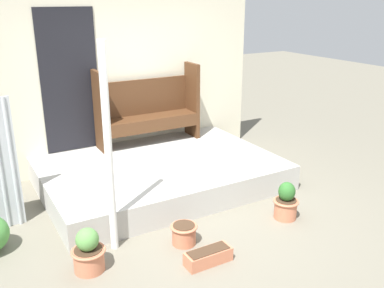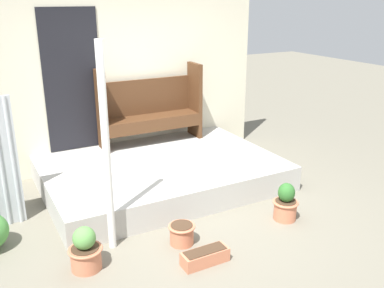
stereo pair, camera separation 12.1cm
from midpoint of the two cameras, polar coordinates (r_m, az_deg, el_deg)
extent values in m
plane|color=#706B5B|center=(5.09, 0.66, -10.09)|extent=(24.00, 24.00, 0.00)
cube|color=#B2AFA8|center=(5.93, -3.53, -3.89)|extent=(3.10, 2.16, 0.34)
cube|color=beige|center=(6.59, -7.90, 8.57)|extent=(4.30, 0.06, 2.60)
cube|color=black|center=(6.30, -15.11, 8.11)|extent=(0.80, 0.02, 2.00)
cylinder|color=silver|center=(5.10, -23.53, -2.45)|extent=(0.04, 0.04, 1.50)
cylinder|color=silver|center=(5.11, -22.15, -2.23)|extent=(0.04, 0.04, 1.50)
cylinder|color=white|center=(4.21, -10.56, -0.96)|extent=(0.08, 0.08, 2.13)
cube|color=#4C2D19|center=(6.24, -11.40, 4.28)|extent=(0.07, 0.40, 1.17)
cube|color=#4C2D19|center=(6.80, 0.88, 5.87)|extent=(0.07, 0.40, 1.17)
cube|color=#4C2D19|center=(6.53, -4.95, 3.55)|extent=(1.45, 0.42, 0.04)
cube|color=#4C2D19|center=(6.40, -4.28, 2.34)|extent=(1.45, 0.05, 0.15)
cube|color=#4C2D19|center=(6.62, -5.64, 6.32)|extent=(1.45, 0.06, 0.54)
cylinder|color=#C67251|center=(4.34, -13.14, -14.63)|extent=(0.29, 0.29, 0.22)
torus|color=#C67251|center=(4.28, -13.24, -13.52)|extent=(0.33, 0.33, 0.02)
cylinder|color=#422D1E|center=(4.27, -13.26, -13.33)|extent=(0.27, 0.27, 0.01)
ellipsoid|color=#599347|center=(4.22, -13.37, -12.11)|extent=(0.22, 0.22, 0.22)
cylinder|color=#C67251|center=(4.61, -0.60, -11.96)|extent=(0.25, 0.25, 0.21)
torus|color=#C67251|center=(4.56, -0.61, -10.94)|extent=(0.29, 0.29, 0.02)
cylinder|color=#422D1E|center=(4.55, -0.61, -10.76)|extent=(0.23, 0.23, 0.01)
cylinder|color=#C67251|center=(5.19, 12.97, -8.60)|extent=(0.26, 0.26, 0.23)
torus|color=#C67251|center=(5.14, 13.05, -7.58)|extent=(0.30, 0.30, 0.02)
cylinder|color=#422D1E|center=(5.14, 13.07, -7.42)|extent=(0.24, 0.24, 0.01)
ellipsoid|color=#2D6628|center=(5.09, 13.16, -6.32)|extent=(0.20, 0.20, 0.23)
cube|color=#C67251|center=(4.33, 2.58, -14.81)|extent=(0.48, 0.18, 0.14)
cube|color=#422D1E|center=(4.29, 2.59, -14.00)|extent=(0.42, 0.15, 0.01)
camera|label=1|loc=(0.06, -89.33, 0.23)|focal=40.00mm
camera|label=2|loc=(0.06, 90.67, -0.23)|focal=40.00mm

